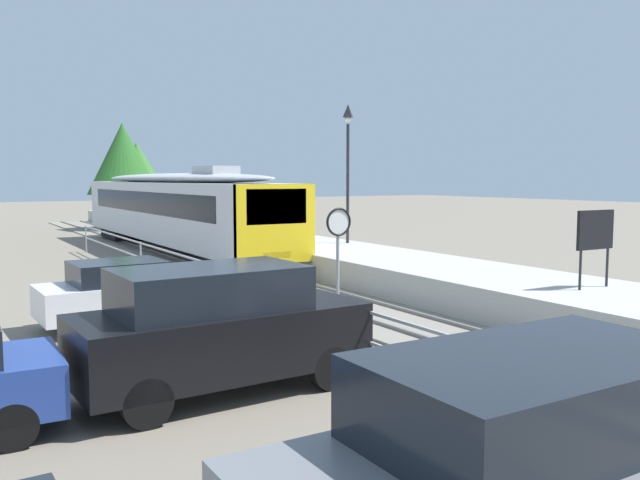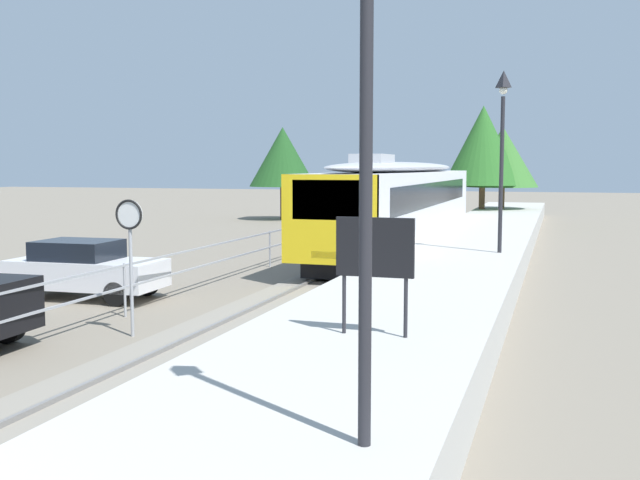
{
  "view_description": "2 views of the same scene",
  "coord_description": "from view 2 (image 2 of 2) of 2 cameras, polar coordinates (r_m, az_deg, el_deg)",
  "views": [
    {
      "loc": [
        -9.55,
        -1.38,
        3.43
      ],
      "look_at": [
        0.4,
        15.17,
        1.6
      ],
      "focal_mm": 36.83,
      "sensor_mm": 36.0,
      "label": 1
    },
    {
      "loc": [
        6.15,
        -2.64,
        3.46
      ],
      "look_at": [
        0.4,
        15.17,
        1.6
      ],
      "focal_mm": 41.61,
      "sensor_mm": 36.0,
      "label": 2
    }
  ],
  "objects": [
    {
      "name": "platform_lamp_near_end",
      "position": [
        6.73,
        3.62,
        15.6
      ],
      "size": [
        0.34,
        0.34,
        5.35
      ],
      "color": "#232328",
      "rests_on": "station_platform"
    },
    {
      "name": "commuter_train",
      "position": [
        30.55,
        6.28,
        3.19
      ],
      "size": [
        2.82,
        20.42,
        3.74
      ],
      "color": "silver",
      "rests_on": "track_rails"
    },
    {
      "name": "tree_behind_station_far",
      "position": [
        45.52,
        12.42,
        7.1
      ],
      "size": [
        4.66,
        4.66,
        7.06
      ],
      "color": "brown",
      "rests_on": "ground"
    },
    {
      "name": "tree_distant_left",
      "position": [
        46.11,
        13.86,
        6.2
      ],
      "size": [
        4.27,
        4.27,
        5.83
      ],
      "color": "brown",
      "rests_on": "ground"
    },
    {
      "name": "carpark_fence",
      "position": [
        17.61,
        -14.81,
        -2.85
      ],
      "size": [
        0.06,
        36.06,
        1.25
      ],
      "color": "#9EA0A5",
      "rests_on": "ground"
    },
    {
      "name": "tree_behind_carpark",
      "position": [
        48.39,
        -2.89,
        6.4
      ],
      "size": [
        4.36,
        4.36,
        6.0
      ],
      "color": "brown",
      "rests_on": "ground"
    },
    {
      "name": "track_rails",
      "position": [
        25.62,
        3.85,
        -2.02
      ],
      "size": [
        3.2,
        60.0,
        0.14
      ],
      "color": "gray",
      "rests_on": "ground"
    },
    {
      "name": "speed_limit_sign",
      "position": [
        15.39,
        -14.44,
        0.52
      ],
      "size": [
        0.61,
        0.1,
        2.81
      ],
      "color": "#9EA0A5",
      "rests_on": "ground"
    },
    {
      "name": "parked_hatchback_white",
      "position": [
        20.41,
        -17.64,
        -2.11
      ],
      "size": [
        4.07,
        1.92,
        1.53
      ],
      "color": "white",
      "rests_on": "ground"
    },
    {
      "name": "platform_lamp_mid_platform",
      "position": [
        22.63,
        13.86,
        8.46
      ],
      "size": [
        0.34,
        0.34,
        5.35
      ],
      "color": "#232328",
      "rests_on": "station_platform"
    },
    {
      "name": "station_platform",
      "position": [
        24.99,
        11.1,
        -1.35
      ],
      "size": [
        3.9,
        60.0,
        0.9
      ],
      "primitive_type": "cube",
      "color": "#B7B5AD",
      "rests_on": "ground"
    },
    {
      "name": "ground_plane",
      "position": [
        26.51,
        -2.46,
        -1.83
      ],
      "size": [
        160.0,
        160.0,
        0.0
      ],
      "primitive_type": "plane",
      "color": "slate"
    },
    {
      "name": "platform_notice_board",
      "position": [
        11.19,
        4.25,
        -0.88
      ],
      "size": [
        1.2,
        0.08,
        1.8
      ],
      "color": "#232328",
      "rests_on": "station_platform"
    }
  ]
}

